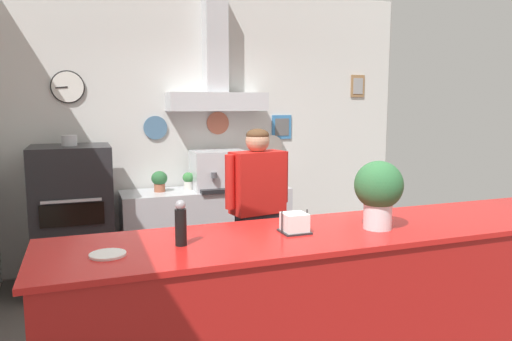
{
  "coord_description": "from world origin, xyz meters",
  "views": [
    {
      "loc": [
        -1.45,
        -2.82,
        1.79
      ],
      "look_at": [
        -0.14,
        0.75,
        1.27
      ],
      "focal_mm": 33.83,
      "sensor_mm": 36.0,
      "label": 1
    }
  ],
  "objects_px": {
    "potted_sage": "(159,180)",
    "espresso_machine": "(219,170)",
    "shop_worker": "(258,215)",
    "condiment_plate": "(108,254)",
    "pepper_grinder": "(181,223)",
    "basil_vase": "(378,191)",
    "pizza_oven": "(73,219)",
    "potted_rosemary": "(247,177)",
    "potted_basil": "(188,180)",
    "napkin_holder": "(294,224)"
  },
  "relations": [
    {
      "from": "potted_basil",
      "to": "pepper_grinder",
      "type": "xyz_separation_m",
      "value": [
        -0.6,
        -2.63,
        0.2
      ]
    },
    {
      "from": "pizza_oven",
      "to": "potted_sage",
      "type": "xyz_separation_m",
      "value": [
        0.85,
        0.17,
        0.3
      ]
    },
    {
      "from": "condiment_plate",
      "to": "potted_basil",
      "type": "bearing_deg",
      "value": 70.2
    },
    {
      "from": "shop_worker",
      "to": "napkin_holder",
      "type": "xyz_separation_m",
      "value": [
        -0.28,
        -1.35,
        0.27
      ]
    },
    {
      "from": "potted_rosemary",
      "to": "basil_vase",
      "type": "xyz_separation_m",
      "value": [
        -0.11,
        -2.64,
        0.3
      ]
    },
    {
      "from": "potted_basil",
      "to": "potted_sage",
      "type": "bearing_deg",
      "value": -178.81
    },
    {
      "from": "pizza_oven",
      "to": "potted_basil",
      "type": "xyz_separation_m",
      "value": [
        1.16,
        0.18,
        0.28
      ]
    },
    {
      "from": "pizza_oven",
      "to": "basil_vase",
      "type": "bearing_deg",
      "value": -55.92
    },
    {
      "from": "basil_vase",
      "to": "condiment_plate",
      "type": "bearing_deg",
      "value": 179.62
    },
    {
      "from": "espresso_machine",
      "to": "potted_sage",
      "type": "distance_m",
      "value": 0.64
    },
    {
      "from": "pizza_oven",
      "to": "condiment_plate",
      "type": "xyz_separation_m",
      "value": [
        0.2,
        -2.5,
        0.38
      ]
    },
    {
      "from": "potted_rosemary",
      "to": "potted_basil",
      "type": "bearing_deg",
      "value": 176.04
    },
    {
      "from": "potted_rosemary",
      "to": "potted_basil",
      "type": "relative_size",
      "value": 1.02
    },
    {
      "from": "potted_rosemary",
      "to": "potted_sage",
      "type": "bearing_deg",
      "value": 177.69
    },
    {
      "from": "pizza_oven",
      "to": "pepper_grinder",
      "type": "relative_size",
      "value": 6.36
    },
    {
      "from": "potted_basil",
      "to": "condiment_plate",
      "type": "height_order",
      "value": "condiment_plate"
    },
    {
      "from": "shop_worker",
      "to": "basil_vase",
      "type": "height_order",
      "value": "shop_worker"
    },
    {
      "from": "shop_worker",
      "to": "condiment_plate",
      "type": "height_order",
      "value": "shop_worker"
    },
    {
      "from": "potted_sage",
      "to": "napkin_holder",
      "type": "distance_m",
      "value": 2.62
    },
    {
      "from": "pepper_grinder",
      "to": "condiment_plate",
      "type": "xyz_separation_m",
      "value": [
        -0.36,
        -0.05,
        -0.11
      ]
    },
    {
      "from": "pizza_oven",
      "to": "napkin_holder",
      "type": "height_order",
      "value": "pizza_oven"
    },
    {
      "from": "pepper_grinder",
      "to": "napkin_holder",
      "type": "xyz_separation_m",
      "value": [
        0.65,
        0.03,
        -0.06
      ]
    },
    {
      "from": "shop_worker",
      "to": "potted_sage",
      "type": "relative_size",
      "value": 7.34
    },
    {
      "from": "potted_sage",
      "to": "basil_vase",
      "type": "height_order",
      "value": "basil_vase"
    },
    {
      "from": "pepper_grinder",
      "to": "basil_vase",
      "type": "height_order",
      "value": "basil_vase"
    },
    {
      "from": "shop_worker",
      "to": "basil_vase",
      "type": "xyz_separation_m",
      "value": [
        0.21,
        -1.44,
        0.44
      ]
    },
    {
      "from": "pepper_grinder",
      "to": "espresso_machine",
      "type": "bearing_deg",
      "value": 70.22
    },
    {
      "from": "espresso_machine",
      "to": "basil_vase",
      "type": "distance_m",
      "value": 2.65
    },
    {
      "from": "potted_sage",
      "to": "condiment_plate",
      "type": "xyz_separation_m",
      "value": [
        -0.66,
        -2.67,
        0.07
      ]
    },
    {
      "from": "potted_rosemary",
      "to": "espresso_machine",
      "type": "bearing_deg",
      "value": -177.32
    },
    {
      "from": "potted_sage",
      "to": "napkin_holder",
      "type": "xyz_separation_m",
      "value": [
        0.36,
        -2.6,
        0.12
      ]
    },
    {
      "from": "potted_basil",
      "to": "condiment_plate",
      "type": "xyz_separation_m",
      "value": [
        -0.96,
        -2.68,
        0.09
      ]
    },
    {
      "from": "potted_basil",
      "to": "pizza_oven",
      "type": "bearing_deg",
      "value": -171.41
    },
    {
      "from": "espresso_machine",
      "to": "condiment_plate",
      "type": "height_order",
      "value": "espresso_machine"
    },
    {
      "from": "pizza_oven",
      "to": "potted_basil",
      "type": "distance_m",
      "value": 1.21
    },
    {
      "from": "potted_sage",
      "to": "potted_basil",
      "type": "height_order",
      "value": "potted_sage"
    },
    {
      "from": "condiment_plate",
      "to": "shop_worker",
      "type": "bearing_deg",
      "value": 47.89
    },
    {
      "from": "potted_sage",
      "to": "condiment_plate",
      "type": "relative_size",
      "value": 1.25
    },
    {
      "from": "pizza_oven",
      "to": "napkin_holder",
      "type": "bearing_deg",
      "value": -63.47
    },
    {
      "from": "espresso_machine",
      "to": "pizza_oven",
      "type": "bearing_deg",
      "value": -175.58
    },
    {
      "from": "potted_sage",
      "to": "napkin_holder",
      "type": "height_order",
      "value": "napkin_holder"
    },
    {
      "from": "espresso_machine",
      "to": "basil_vase",
      "type": "height_order",
      "value": "basil_vase"
    },
    {
      "from": "potted_sage",
      "to": "espresso_machine",
      "type": "bearing_deg",
      "value": -4.91
    },
    {
      "from": "potted_sage",
      "to": "pepper_grinder",
      "type": "height_order",
      "value": "pepper_grinder"
    },
    {
      "from": "pizza_oven",
      "to": "espresso_machine",
      "type": "xyz_separation_m",
      "value": [
        1.49,
        0.11,
        0.38
      ]
    },
    {
      "from": "espresso_machine",
      "to": "basil_vase",
      "type": "bearing_deg",
      "value": -85.3
    },
    {
      "from": "basil_vase",
      "to": "napkin_holder",
      "type": "height_order",
      "value": "basil_vase"
    },
    {
      "from": "condiment_plate",
      "to": "napkin_holder",
      "type": "distance_m",
      "value": 1.02
    },
    {
      "from": "shop_worker",
      "to": "potted_rosemary",
      "type": "bearing_deg",
      "value": -116.02
    },
    {
      "from": "shop_worker",
      "to": "potted_rosemary",
      "type": "relative_size",
      "value": 8.32
    }
  ]
}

